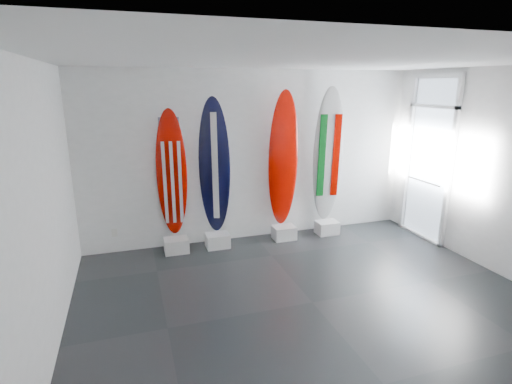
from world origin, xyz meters
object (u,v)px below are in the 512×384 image
object	(u,v)px
surfboard_italy	(328,156)
surfboard_usa	(172,175)
surfboard_swiss	(283,160)
surfboard_navy	(214,167)

from	to	relation	value
surfboard_italy	surfboard_usa	bearing A→B (deg)	-171.02
surfboard_usa	surfboard_italy	distance (m)	2.83
surfboard_usa	surfboard_swiss	distance (m)	1.96
surfboard_navy	surfboard_swiss	xyz separation A→B (m)	(1.24, 0.00, 0.05)
surfboard_swiss	surfboard_usa	bearing A→B (deg)	-177.61
surfboard_usa	surfboard_navy	distance (m)	0.72
surfboard_usa	surfboard_navy	xyz separation A→B (m)	(0.71, 0.00, 0.08)
surfboard_swiss	surfboard_italy	world-z (taller)	surfboard_italy
surfboard_usa	surfboard_swiss	world-z (taller)	surfboard_swiss
surfboard_usa	surfboard_swiss	xyz separation A→B (m)	(1.95, 0.00, 0.14)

